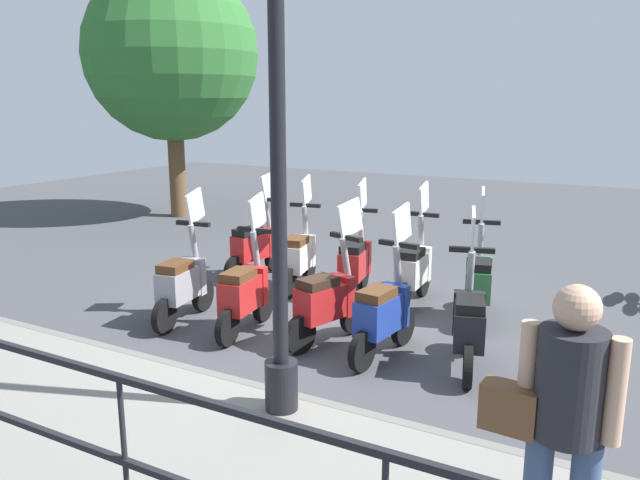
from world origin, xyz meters
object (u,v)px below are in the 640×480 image
scooter_far_0 (478,280)px  scooter_far_4 (255,245)px  scooter_near_4 (183,282)px  pedestrian_with_bag (562,415)px  tree_large (171,54)px  lamp_post_near (278,172)px  scooter_near_3 (245,292)px  scooter_far_1 (414,268)px  scooter_near_1 (384,312)px  scooter_near_2 (328,300)px  scooter_far_2 (355,262)px  scooter_near_0 (469,322)px  scooter_far_3 (299,255)px

scooter_far_0 → scooter_far_4: same height
scooter_near_4 → scooter_far_0: bearing=-68.4°
pedestrian_with_bag → tree_large: size_ratio=0.30×
lamp_post_near → scooter_near_3: lamp_post_near is taller
scooter_far_0 → scooter_far_1: bearing=66.2°
tree_large → scooter_near_1: tree_large is taller
pedestrian_with_bag → scooter_near_2: bearing=50.1°
lamp_post_near → scooter_near_3: 2.62m
scooter_near_2 → scooter_far_2: 1.63m
scooter_far_2 → scooter_far_1: bearing=-95.0°
scooter_near_3 → scooter_far_1: 2.24m
tree_large → scooter_far_2: size_ratio=3.47×
tree_large → scooter_far_0: size_ratio=3.47×
pedestrian_with_bag → scooter_near_0: 2.97m
scooter_near_4 → scooter_far_3: 1.84m
scooter_far_0 → scooter_near_3: bearing=113.5°
scooter_near_1 → scooter_far_1: 1.74m
scooter_near_2 → scooter_far_1: size_ratio=1.00×
scooter_near_4 → scooter_far_3: (1.76, -0.54, 0.00)m
lamp_post_near → scooter_far_4: (3.45, 2.59, -1.57)m
scooter_far_0 → tree_large: bearing=51.1°
scooter_near_0 → scooter_near_4: same height
scooter_far_0 → scooter_far_3: size_ratio=1.00×
scooter_far_0 → scooter_far_3: (0.04, 2.47, 0.00)m
scooter_near_3 → scooter_far_0: (1.67, -2.16, 0.00)m
scooter_far_0 → scooter_far_1: size_ratio=1.00×
scooter_far_4 → pedestrian_with_bag: bearing=-122.2°
scooter_near_0 → pedestrian_with_bag: bearing=-172.7°
scooter_near_3 → scooter_far_0: 2.74m
scooter_near_4 → scooter_far_1: size_ratio=1.00×
scooter_near_4 → scooter_far_3: bearing=-25.1°
scooter_near_1 → scooter_near_3: same height
scooter_far_4 → scooter_near_4: bearing=-160.7°
scooter_far_0 → lamp_post_near: bearing=153.0°
tree_large → scooter_far_2: tree_large is taller
scooter_near_4 → tree_large: bearing=33.3°
tree_large → scooter_far_3: bearing=-123.9°
scooter_near_2 → scooter_near_3: size_ratio=1.00×
pedestrian_with_bag → scooter_far_0: (4.11, 1.44, -0.60)m
scooter_far_1 → scooter_far_4: 2.47m
scooter_far_1 → scooter_far_3: (-0.10, 1.62, 0.00)m
scooter_near_2 → scooter_near_4: (-0.22, 1.79, 0.00)m
scooter_far_4 → scooter_far_3: bearing=-92.6°
lamp_post_near → scooter_far_3: lamp_post_near is taller
lamp_post_near → scooter_far_3: (3.26, 1.74, -1.57)m
scooter_near_1 → scooter_near_4: 2.47m
scooter_near_4 → scooter_far_0: (1.72, -3.01, 0.00)m
scooter_near_0 → scooter_near_1: (-0.12, 0.83, 0.00)m
scooter_near_4 → scooter_far_4: bearing=1.0°
scooter_far_3 → tree_large: bearing=44.8°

